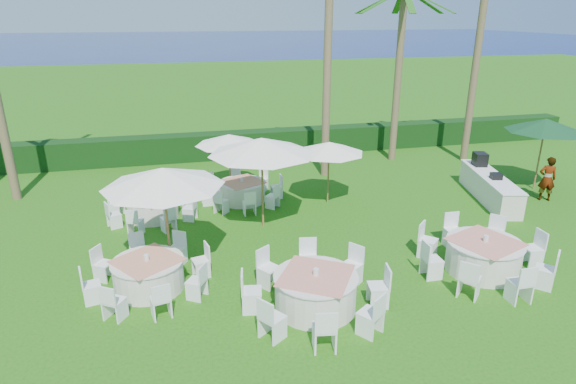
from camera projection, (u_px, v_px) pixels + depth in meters
name	position (u px, v px, depth m)	size (l,w,h in m)	color
ground	(321.00, 283.00, 12.29)	(120.00, 120.00, 0.00)	#1A570F
hedge	(248.00, 144.00, 23.02)	(34.00, 1.00, 1.20)	black
ocean	(185.00, 44.00, 105.25)	(260.00, 260.00, 0.00)	#081152
banquet_table_a	(149.00, 274.00, 11.95)	(3.11, 3.11, 0.94)	silver
banquet_table_b	(316.00, 291.00, 11.15)	(3.45, 3.45, 1.03)	silver
banquet_table_c	(483.00, 255.00, 12.76)	(3.44, 3.44, 1.03)	silver
banquet_table_d	(153.00, 207.00, 16.11)	(2.92, 2.92, 0.92)	silver
banquet_table_e	(242.00, 191.00, 17.54)	(2.98, 2.98, 0.91)	silver
umbrella_a	(163.00, 177.00, 12.08)	(3.12, 3.12, 2.87)	brown
umbrella_b	(262.00, 146.00, 14.67)	(3.33, 3.33, 2.94)	brown
umbrella_c	(229.00, 140.00, 17.90)	(2.52, 2.52, 2.26)	brown
umbrella_d	(329.00, 148.00, 16.82)	(2.49, 2.49, 2.27)	brown
umbrella_green	(545.00, 125.00, 18.04)	(2.86, 2.86, 2.78)	brown
buffet_table	(489.00, 186.00, 17.69)	(1.77, 4.15, 1.44)	silver
staff_person	(547.00, 179.00, 17.49)	(0.60, 0.40, 1.65)	gray
palm_c	(328.00, 37.00, 18.58)	(4.37, 4.24, 10.25)	brown
palm_d	(399.00, 69.00, 21.24)	(4.34, 4.30, 7.45)	brown
palm_e	(479.00, 40.00, 20.70)	(4.40, 4.12, 9.83)	brown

